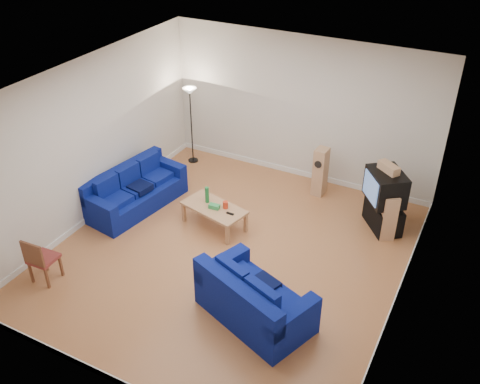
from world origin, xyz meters
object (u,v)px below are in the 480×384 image
at_px(sofa_loveseat, 252,302).
at_px(tv_stand, 383,216).
at_px(coffee_table, 214,209).
at_px(sofa_three_seat, 134,193).
at_px(television, 385,187).

xyz_separation_m(sofa_loveseat, tv_stand, (1.17, 3.38, -0.08)).
bearing_deg(tv_stand, coffee_table, -100.74).
relative_size(sofa_three_seat, coffee_table, 1.66).
height_order(sofa_three_seat, coffee_table, sofa_three_seat).
distance_m(tv_stand, television, 0.67).
distance_m(coffee_table, television, 3.27).
distance_m(sofa_loveseat, tv_stand, 3.58).
height_order(sofa_three_seat, sofa_loveseat, sofa_loveseat).
bearing_deg(television, sofa_loveseat, -55.56).
relative_size(sofa_three_seat, sofa_loveseat, 1.11).
distance_m(sofa_three_seat, tv_stand, 5.02).
height_order(sofa_loveseat, tv_stand, sofa_loveseat).
height_order(sofa_three_seat, television, television).
height_order(sofa_loveseat, coffee_table, sofa_loveseat).
bearing_deg(television, coffee_table, -100.23).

